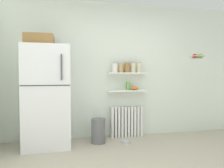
% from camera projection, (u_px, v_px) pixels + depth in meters
% --- Properties ---
extents(back_wall, '(7.04, 0.10, 2.60)m').
position_uv_depth(back_wall, '(116.00, 70.00, 4.14)').
color(back_wall, silver).
rests_on(back_wall, ground_plane).
extents(refrigerator, '(0.75, 0.69, 1.86)m').
position_uv_depth(refrigerator, '(47.00, 94.00, 3.52)').
color(refrigerator, silver).
rests_on(refrigerator, ground_plane).
extents(radiator, '(0.63, 0.12, 0.59)m').
position_uv_depth(radiator, '(127.00, 122.00, 4.09)').
color(radiator, white).
rests_on(radiator, ground_plane).
extents(wall_shelf_lower, '(0.75, 0.22, 0.02)m').
position_uv_depth(wall_shelf_lower, '(127.00, 91.00, 4.04)').
color(wall_shelf_lower, white).
extents(wall_shelf_upper, '(0.75, 0.22, 0.02)m').
position_uv_depth(wall_shelf_upper, '(127.00, 73.00, 4.02)').
color(wall_shelf_upper, white).
extents(storage_jar_0, '(0.11, 0.11, 0.19)m').
position_uv_depth(storage_jar_0, '(115.00, 68.00, 3.97)').
color(storage_jar_0, silver).
rests_on(storage_jar_0, wall_shelf_upper).
extents(storage_jar_1, '(0.09, 0.09, 0.17)m').
position_uv_depth(storage_jar_1, '(121.00, 68.00, 3.99)').
color(storage_jar_1, tan).
rests_on(storage_jar_1, wall_shelf_upper).
extents(storage_jar_2, '(0.10, 0.10, 0.20)m').
position_uv_depth(storage_jar_2, '(127.00, 67.00, 4.02)').
color(storage_jar_2, olive).
rests_on(storage_jar_2, wall_shelf_upper).
extents(storage_jar_3, '(0.09, 0.09, 0.20)m').
position_uv_depth(storage_jar_3, '(133.00, 67.00, 4.04)').
color(storage_jar_3, beige).
rests_on(storage_jar_3, wall_shelf_upper).
extents(storage_jar_4, '(0.10, 0.10, 0.20)m').
position_uv_depth(storage_jar_4, '(139.00, 67.00, 4.07)').
color(storage_jar_4, beige).
rests_on(storage_jar_4, wall_shelf_upper).
extents(vase, '(0.07, 0.07, 0.16)m').
position_uv_depth(vase, '(128.00, 86.00, 4.04)').
color(vase, '#66A84C').
rests_on(vase, wall_shelf_lower).
extents(shelf_bowl, '(0.16, 0.16, 0.07)m').
position_uv_depth(shelf_bowl, '(134.00, 88.00, 4.07)').
color(shelf_bowl, orange).
rests_on(shelf_bowl, wall_shelf_lower).
extents(trash_bin, '(0.25, 0.25, 0.43)m').
position_uv_depth(trash_bin, '(98.00, 131.00, 3.72)').
color(trash_bin, slate).
rests_on(trash_bin, ground_plane).
extents(pet_food_bowl, '(0.17, 0.17, 0.05)m').
position_uv_depth(pet_food_bowl, '(126.00, 141.00, 3.72)').
color(pet_food_bowl, '#B7B7BC').
rests_on(pet_food_bowl, ground_plane).
extents(hanging_fruit_basket, '(0.28, 0.28, 0.10)m').
position_uv_depth(hanging_fruit_basket, '(197.00, 56.00, 3.86)').
color(hanging_fruit_basket, '#B2B2B7').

